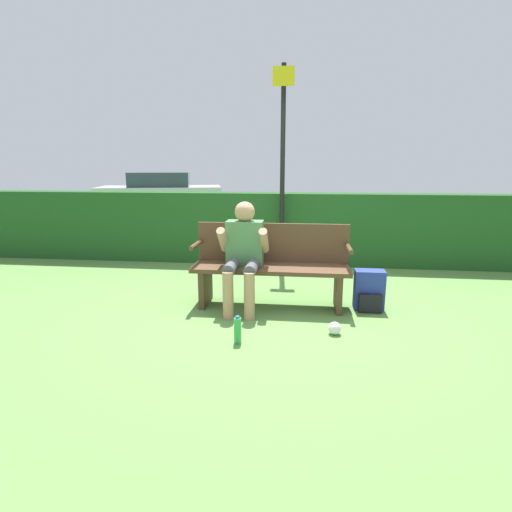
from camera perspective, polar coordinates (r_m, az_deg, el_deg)
The scene contains 9 objects.
ground_plane at distance 4.49m, azimuth 2.07°, elevation -7.16°, with size 40.00×40.00×0.00m, color #5B8942.
hedge_back at distance 6.38m, azimuth 3.67°, elevation 3.96°, with size 12.00×0.42×1.12m.
park_bench at distance 4.42m, azimuth 2.19°, elevation -1.24°, with size 1.71×0.48×0.90m.
person_seated at distance 4.28m, azimuth -1.80°, elevation 0.86°, with size 0.53×0.62×1.16m.
backpack at distance 4.50m, azimuth 15.86°, elevation -4.85°, with size 0.32×0.24×0.43m.
water_bottle at distance 3.57m, azimuth -2.64°, elevation -10.56°, with size 0.07×0.07×0.25m.
signpost at distance 5.97m, azimuth 3.82°, elevation 13.48°, with size 0.30×0.09×2.92m.
parked_car at distance 14.41m, azimuth -13.46°, elevation 8.83°, with size 4.46×2.84×1.32m.
litter_crumple at distance 3.83m, azimuth 11.17°, elevation -10.09°, with size 0.12×0.12×0.12m.
Camera 1 is at (0.34, -4.21, 1.53)m, focal length 28.00 mm.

